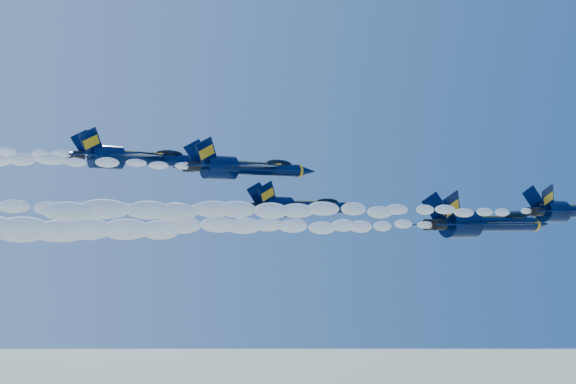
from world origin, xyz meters
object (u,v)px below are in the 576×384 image
jet_fourth (246,168)px  jet_fifth (134,158)px  jet_second (485,223)px  jet_third (300,207)px  jet_lead (571,211)px

jet_fourth → jet_fifth: jet_fifth is taller
jet_fourth → jet_second: bearing=-34.3°
jet_third → jet_fifth: size_ratio=0.93×
jet_lead → jet_fifth: jet_fifth is taller
jet_lead → jet_fourth: 36.36m
jet_fifth → jet_third: bearing=-22.9°
jet_third → jet_fifth: bearing=157.1°
jet_lead → jet_fourth: (-27.30, 23.49, 5.07)m
jet_lead → jet_fourth: size_ratio=0.87×
jet_lead → jet_fifth: size_ratio=0.90×
jet_second → jet_third: jet_third is taller
jet_third → jet_fifth: 20.00m
jet_second → jet_fifth: (-33.68, 21.59, 7.47)m
jet_lead → jet_third: (-20.69, 22.17, 0.67)m
jet_lead → jet_fifth: (-38.41, 29.66, 6.15)m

